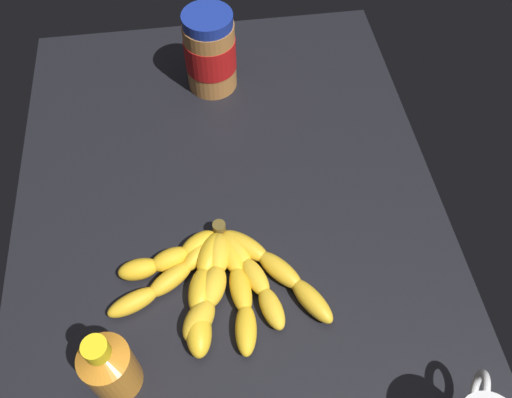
% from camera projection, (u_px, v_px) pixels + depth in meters
% --- Properties ---
extents(ground_plane, '(0.95, 0.69, 0.05)m').
position_uv_depth(ground_plane, '(230.00, 217.00, 0.87)').
color(ground_plane, black).
extents(banana_bunch, '(0.21, 0.32, 0.04)m').
position_uv_depth(banana_bunch, '(218.00, 279.00, 0.76)').
color(banana_bunch, gold).
rests_on(banana_bunch, ground_plane).
extents(peanut_butter_jar, '(0.09, 0.09, 0.15)m').
position_uv_depth(peanut_butter_jar, '(210.00, 52.00, 0.95)').
color(peanut_butter_jar, '#B27238').
rests_on(peanut_butter_jar, ground_plane).
extents(honey_bottle, '(0.06, 0.06, 0.13)m').
position_uv_depth(honey_bottle, '(109.00, 366.00, 0.65)').
color(honey_bottle, orange).
rests_on(honey_bottle, ground_plane).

